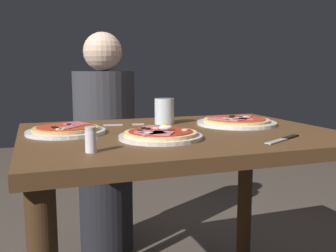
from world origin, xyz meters
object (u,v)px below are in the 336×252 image
object	(u,v)px
fork	(120,125)
knife	(285,139)
pizza_foreground	(161,135)
pizza_across_left	(236,122)
dining_table	(180,168)
salt_shaker	(91,140)
diner_person	(105,150)
pizza_across_right	(66,130)
water_glass_near	(164,113)

from	to	relation	value
fork	knife	xyz separation A→B (m)	(0.41, -0.47, 0.00)
pizza_foreground	pizza_across_left	distance (m)	0.43
pizza_foreground	fork	world-z (taller)	pizza_foreground
dining_table	salt_shaker	bearing A→B (deg)	-144.78
dining_table	salt_shaker	xyz separation A→B (m)	(-0.35, -0.24, 0.17)
salt_shaker	pizza_foreground	bearing A→B (deg)	29.08
dining_table	fork	xyz separation A→B (m)	(-0.17, 0.22, 0.13)
knife	diner_person	size ratio (longest dim) A/B	0.15
knife	dining_table	bearing A→B (deg)	133.34
dining_table	knife	xyz separation A→B (m)	(0.24, -0.26, 0.14)
salt_shaker	pizza_across_right	bearing A→B (deg)	96.16
pizza_foreground	pizza_across_right	size ratio (longest dim) A/B	0.99
diner_person	pizza_across_right	bearing A→B (deg)	69.78
pizza_foreground	knife	world-z (taller)	pizza_foreground
pizza_foreground	salt_shaker	size ratio (longest dim) A/B	3.92
knife	salt_shaker	xyz separation A→B (m)	(-0.59, 0.01, 0.03)
pizza_across_right	salt_shaker	world-z (taller)	salt_shaker
pizza_across_right	knife	bearing A→B (deg)	-28.80
pizza_across_right	salt_shaker	distance (m)	0.33
pizza_across_right	salt_shaker	xyz separation A→B (m)	(0.04, -0.33, 0.02)
pizza_foreground	knife	size ratio (longest dim) A/B	1.45
pizza_across_left	diner_person	xyz separation A→B (m)	(-0.40, 0.68, -0.22)
pizza_across_left	salt_shaker	distance (m)	0.70
pizza_foreground	pizza_across_left	bearing A→B (deg)	27.52
fork	knife	size ratio (longest dim) A/B	0.88
water_glass_near	fork	distance (m)	0.18
pizza_across_left	water_glass_near	bearing A→B (deg)	156.20
fork	knife	world-z (taller)	knife
salt_shaker	diner_person	distance (m)	1.06
knife	diner_person	xyz separation A→B (m)	(-0.38, 1.02, -0.21)
water_glass_near	salt_shaker	distance (m)	0.57
dining_table	pizza_across_right	world-z (taller)	pizza_across_right
dining_table	water_glass_near	world-z (taller)	water_glass_near
pizza_across_left	water_glass_near	xyz separation A→B (m)	(-0.26, 0.12, 0.03)
fork	knife	bearing A→B (deg)	-49.13
pizza_across_right	fork	size ratio (longest dim) A/B	1.67
knife	pizza_across_right	bearing A→B (deg)	151.20
diner_person	pizza_across_left	bearing A→B (deg)	120.73
salt_shaker	pizza_across_left	bearing A→B (deg)	28.11
water_glass_near	fork	world-z (taller)	water_glass_near
pizza_across_right	dining_table	bearing A→B (deg)	-12.66
dining_table	diner_person	bearing A→B (deg)	99.87
fork	salt_shaker	distance (m)	0.50
pizza_across_right	pizza_foreground	bearing A→B (deg)	-36.62
pizza_foreground	salt_shaker	bearing A→B (deg)	-150.92
pizza_across_left	salt_shaker	xyz separation A→B (m)	(-0.62, -0.33, 0.02)
diner_person	knife	bearing A→B (deg)	110.24
pizza_foreground	water_glass_near	size ratio (longest dim) A/B	2.57
salt_shaker	diner_person	world-z (taller)	diner_person
water_glass_near	pizza_across_left	bearing A→B (deg)	-23.80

